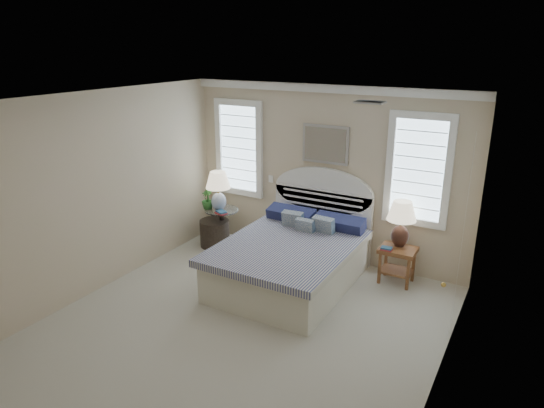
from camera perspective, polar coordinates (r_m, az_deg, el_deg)
The scene contains 21 objects.
floor at distance 6.00m, azimuth -4.11°, elevation -14.60°, with size 4.50×5.00×0.01m, color beige.
ceiling at distance 5.07m, azimuth -4.82°, elevation 11.93°, with size 4.50×5.00×0.01m, color silver.
wall_back at distance 7.49m, azimuth 6.26°, elevation 3.50°, with size 4.50×0.02×2.70m, color beige.
wall_left at distance 6.84m, azimuth -20.30°, elevation 1.00°, with size 0.02×5.00×2.70m, color beige.
wall_right at distance 4.62m, azimuth 19.65°, elevation -7.27°, with size 0.02×5.00×2.70m, color beige.
crown_molding at distance 7.23m, azimuth 6.50°, elevation 13.36°, with size 4.50×0.08×0.12m, color white.
hvac_vent at distance 5.25m, azimuth 11.45°, elevation 11.66°, with size 0.30×0.20×0.02m, color #B2B2B2.
switch_plate at distance 7.94m, azimuth -0.13°, elevation 2.98°, with size 0.08×0.01×0.12m, color white.
window_left at distance 8.13m, azimuth -3.85°, elevation 6.58°, with size 0.90×0.06×1.60m, color silver.
window_right at distance 6.99m, azimuth 16.86°, elevation 3.85°, with size 0.90×0.06×1.60m, color silver.
painting at distance 7.35m, azimuth 6.27°, elevation 6.98°, with size 0.74×0.04×0.58m, color silver.
closet_door at distance 5.78m, azimuth 21.53°, elevation -3.90°, with size 0.02×1.80×2.40m, color white.
bed at distance 6.92m, azimuth 2.51°, elevation -6.18°, with size 1.72×2.28×1.47m.
side_table_left at distance 8.19m, azimuth -5.91°, elevation -2.26°, with size 0.56×0.56×0.63m.
nightstand_right at distance 7.11m, azimuth 14.54°, elevation -6.12°, with size 0.50×0.40×0.53m.
floor_pot at distance 8.22m, azimuth -6.76°, elevation -3.40°, with size 0.49×0.49×0.45m, color black.
lamp_left at distance 7.95m, azimuth -6.34°, elevation 2.04°, with size 0.50×0.50×0.67m.
lamp_right at distance 6.99m, azimuth 14.98°, elevation -1.67°, with size 0.54×0.54×0.67m.
potted_plant at distance 8.10m, azimuth -7.60°, elevation 0.57°, with size 0.19×0.19×0.34m, color #337F32.
books_left at distance 7.89m, azimuth -6.00°, elevation -0.99°, with size 0.22×0.19×0.05m.
books_right at distance 6.94m, azimuth 13.31°, elevation -5.14°, with size 0.16×0.12×0.04m.
Camera 1 is at (2.83, -4.16, 3.27)m, focal length 32.00 mm.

